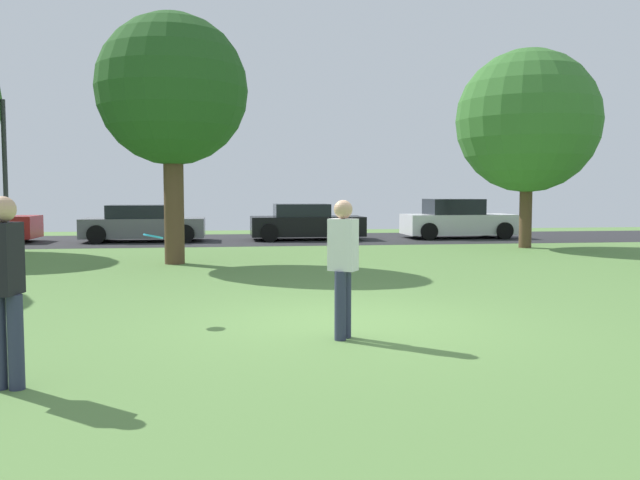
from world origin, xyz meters
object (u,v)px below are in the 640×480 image
person_catcher (343,263)px  frisbee_disc (153,236)px  person_bystander (5,283)px  oak_tree_center (172,91)px  parked_car_white (457,220)px  parked_car_grey (143,224)px  street_lamp_post (5,176)px  parked_car_black (306,223)px  oak_tree_left (528,121)px

person_catcher → frisbee_disc: size_ratio=4.73×
person_catcher → person_bystander: bearing=58.9°
oak_tree_center → parked_car_white: size_ratio=1.46×
parked_car_grey → street_lamp_post: size_ratio=0.94×
person_bystander → parked_car_black: size_ratio=0.42×
parked_car_white → street_lamp_post: (-15.30, -3.51, 1.57)m
person_bystander → frisbee_disc: (0.97, 3.18, 0.20)m
oak_tree_left → person_catcher: (-8.06, -12.15, -3.05)m
person_catcher → parked_car_black: bearing=-62.1°
oak_tree_left → parked_car_white: size_ratio=1.50×
oak_tree_left → parked_car_black: 8.57m
oak_tree_center → person_catcher: size_ratio=3.62×
person_catcher → parked_car_grey: person_catcher is taller
oak_tree_center → parked_car_black: (4.21, 7.74, -3.60)m
person_catcher → parked_car_grey: 17.16m
person_bystander → parked_car_grey: (-0.94, 18.22, -0.36)m
street_lamp_post → oak_tree_center: bearing=-39.3°
oak_tree_left → parked_car_black: size_ratio=1.51×
person_catcher → parked_car_black: size_ratio=0.41×
frisbee_disc → parked_car_black: 15.59m
street_lamp_post → parked_car_black: bearing=20.1°
person_catcher → person_bystander: (-3.36, -1.61, 0.04)m
oak_tree_center → oak_tree_left: 11.18m
parked_car_grey → oak_tree_left: bearing=-19.8°
parked_car_white → person_bystander: bearing=-120.6°
person_catcher → parked_car_black: person_catcher is taller
oak_tree_center → street_lamp_post: bearing=140.7°
frisbee_disc → parked_car_white: 18.04m
oak_tree_center → parked_car_grey: (-1.66, 7.71, -3.61)m
parked_car_grey → parked_car_black: 5.88m
street_lamp_post → person_catcher: bearing=-59.2°
person_bystander → parked_car_black: (4.94, 18.24, -0.35)m
frisbee_disc → parked_car_white: size_ratio=0.09×
oak_tree_left → person_bystander: (-11.42, -13.76, -3.01)m
oak_tree_left → parked_car_white: (-0.62, 4.54, -3.30)m
frisbee_disc → person_bystander: bearing=-106.9°
oak_tree_left → parked_car_grey: oak_tree_left is taller
oak_tree_center → parked_car_grey: 8.68m
parked_car_grey → oak_tree_center: bearing=-77.8°
person_bystander → parked_car_white: bearing=-19.6°
person_bystander → frisbee_disc: size_ratio=4.90×
oak_tree_center → person_catcher: oak_tree_center is taller
oak_tree_left → parked_car_grey: 13.57m
person_bystander → parked_car_white: (10.80, 18.30, -0.29)m
person_catcher → parked_car_white: (7.44, 16.69, -0.25)m
oak_tree_center → frisbee_disc: size_ratio=17.11×
parked_car_black → frisbee_disc: bearing=-104.8°
oak_tree_left → parked_car_black: bearing=145.3°
frisbee_disc → parked_car_black: bearing=75.2°
oak_tree_left → person_catcher: size_ratio=3.70×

